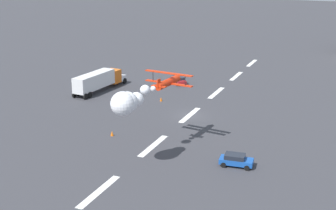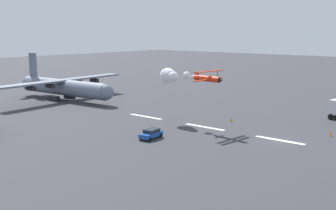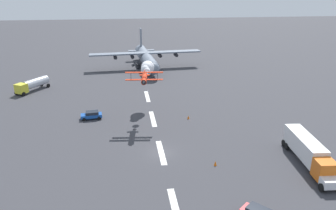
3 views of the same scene
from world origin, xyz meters
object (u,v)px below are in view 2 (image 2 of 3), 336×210
Objects in this scene: stunt_biplane_red at (174,76)px; traffic_cone_far at (231,119)px; airport_staff_sedan at (151,134)px; traffic_cone_near at (331,134)px; cargo_transport_plane at (67,87)px.

stunt_biplane_red is 13.37m from traffic_cone_far.
stunt_biplane_red is at bearing -67.59° from airport_staff_sedan.
airport_staff_sedan is at bearing 42.89° from traffic_cone_near.
cargo_transport_plane is 61.11m from traffic_cone_near.
traffic_cone_near is at bearing -137.11° from airport_staff_sedan.
traffic_cone_far is at bearing -135.17° from stunt_biplane_red.
traffic_cone_near is at bearing -178.65° from traffic_cone_far.
cargo_transport_plane is 43.13m from traffic_cone_far.
stunt_biplane_red reaches higher than traffic_cone_near.
traffic_cone_far is at bearing 1.35° from traffic_cone_near.
cargo_transport_plane is at bearing 5.04° from traffic_cone_near.
cargo_transport_plane is 2.42× the size of stunt_biplane_red.
stunt_biplane_red reaches higher than traffic_cone_far.
airport_staff_sedan is 5.63× the size of traffic_cone_near.
traffic_cone_far is (-2.79, -18.95, -0.44)m from airport_staff_sedan.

